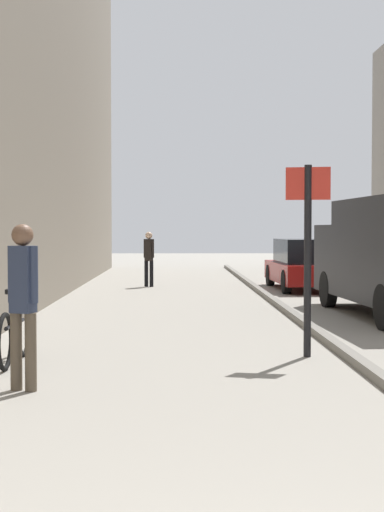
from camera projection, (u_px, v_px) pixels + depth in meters
ground_plane at (214, 322)px, 14.09m from camera, size 80.00×80.00×0.00m
kerb_strip at (298, 318)px, 14.13m from camera, size 0.16×40.00×0.12m
pedestrian_main_foreground at (23, 295)px, 8.02m from camera, size 0.34×0.27×1.79m
pedestrian_mid_block at (149, 255)px, 22.60m from camera, size 0.32×0.24×1.65m
parked_car at (306, 265)px, 21.63m from camera, size 1.92×4.24×1.45m
street_sign_post at (308, 243)px, 10.15m from camera, size 0.59×0.15×2.60m
bicycle_leaning at (15, 334)px, 9.69m from camera, size 0.10×1.77×0.98m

